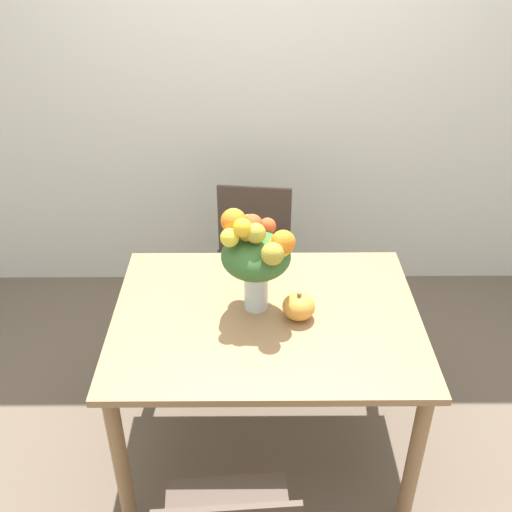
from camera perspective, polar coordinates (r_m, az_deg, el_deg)
The scene contains 6 objects.
ground_plane at distance 2.95m, azimuth 0.84°, elevation -17.28°, with size 12.00×12.00×0.00m, color brown.
wall_back at distance 3.43m, azimuth 0.57°, elevation 17.24°, with size 8.00×0.06×2.70m.
dining_table at distance 2.49m, azimuth 0.96°, elevation -7.48°, with size 1.24×0.94×0.76m.
flower_vase at distance 2.32m, azimuth -0.03°, elevation 0.35°, with size 0.29×0.32×0.43m.
pumpkin at distance 2.38m, azimuth 4.09°, elevation -4.83°, with size 0.13×0.13×0.12m.
dining_chair_near_window at distance 3.25m, azimuth -0.44°, elevation -0.91°, with size 0.47×0.47×0.87m.
Camera 1 is at (-0.05, -1.90, 2.25)m, focal length 42.00 mm.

